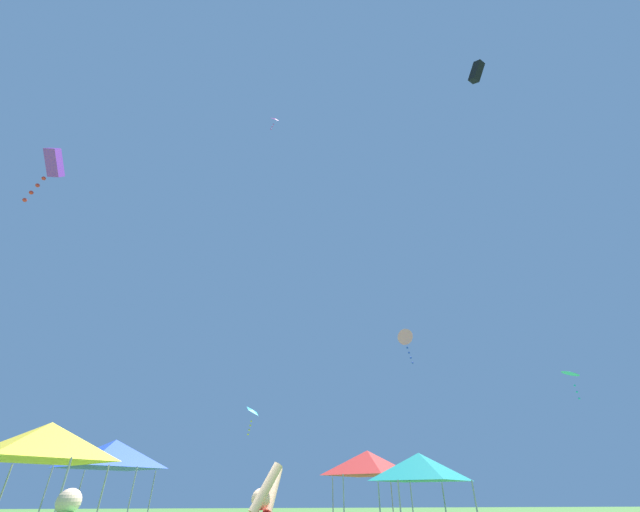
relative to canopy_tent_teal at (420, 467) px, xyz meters
name	(u,v)px	position (x,y,z in m)	size (l,w,h in m)	color
canopy_tent_teal	(420,467)	(0.00, 0.00, 0.00)	(2.71, 2.71, 2.90)	#9E9EA3
canopy_tent_yellow	(46,441)	(-12.02, -0.92, 0.55)	(3.31, 3.31, 3.55)	#9E9EA3
canopy_tent_red	(368,463)	(-0.72, 4.73, 0.40)	(3.15, 3.15, 3.37)	#9E9EA3
canopy_tent_blue	(113,454)	(-11.89, 4.76, 0.67)	(3.44, 3.44, 3.68)	#9E9EA3
kite_black_box	(476,72)	(7.24, -0.46, 23.82)	(1.04, 1.34, 1.45)	black
kite_cyan_delta	(571,373)	(10.69, 4.40, 4.74)	(1.20, 1.20, 1.63)	#2DB7CC
kite_magenta_diamond	(275,119)	(-6.20, 1.57, 19.32)	(0.55, 0.55, 1.34)	#D6389E
kite_pink_delta	(405,338)	(4.69, 12.69, 9.45)	(1.34, 0.94, 2.65)	pink
kite_purple_box	(53,164)	(-14.40, -2.61, 10.19)	(0.68, 1.12, 2.52)	purple
kite_cyan_diamond	(253,412)	(-6.51, 15.50, 4.29)	(1.12, 1.08, 1.99)	#2DB7CC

